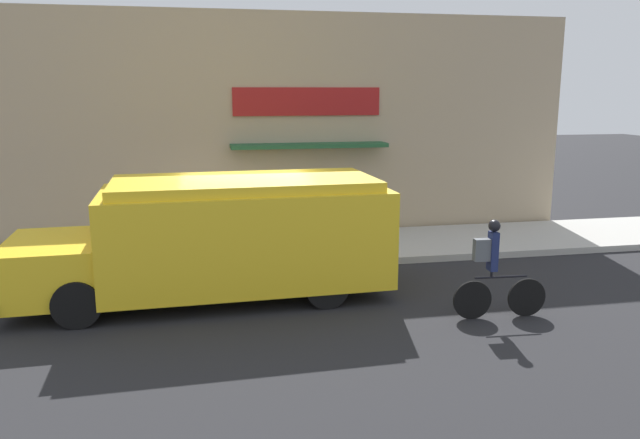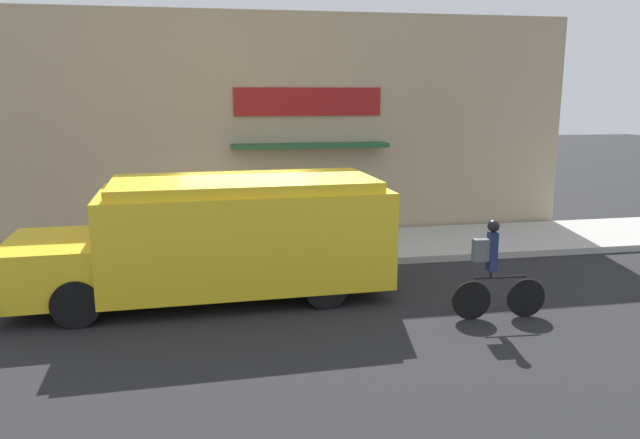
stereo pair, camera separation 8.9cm
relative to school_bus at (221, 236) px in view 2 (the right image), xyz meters
The scene contains 5 objects.
ground_plane 1.86m from the school_bus, 68.71° to the left, with size 70.00×70.00×0.00m, color #232326.
sidewalk 3.06m from the school_bus, 79.21° to the left, with size 28.00×2.89×0.15m.
storefront 4.78m from the school_bus, 82.62° to the left, with size 17.30×0.82×5.54m.
school_bus is the anchor object (origin of this frame).
cyclist 4.73m from the school_bus, 25.00° to the right, with size 1.58×0.21×1.65m.
Camera 2 is at (-0.87, -12.36, 3.68)m, focal length 35.00 mm.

